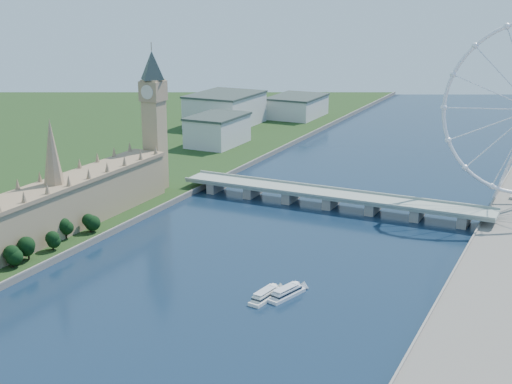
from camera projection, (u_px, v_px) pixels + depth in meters
The scene contains 6 objects.
parliament_range at pixel (56, 208), 427.55m from camera, with size 24.00×200.00×70.00m.
big_ben at pixel (154, 103), 507.61m from camera, with size 20.02×20.02×110.00m.
westminster_bridge at pixel (331, 197), 489.94m from camera, with size 220.00×22.00×9.50m.
city_skyline at pixel (460, 124), 695.73m from camera, with size 505.00×280.00×32.00m.
tour_boat_near at pixel (266, 299), 346.32m from camera, with size 6.36×25.12×5.51m, color white, non-canonical shape.
tour_boat_far at pixel (287, 297), 348.97m from camera, with size 6.52×25.74×5.65m, color white, non-canonical shape.
Camera 1 is at (157.31, -145.43, 146.54)m, focal length 50.00 mm.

